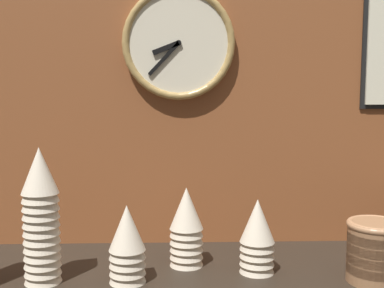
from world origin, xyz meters
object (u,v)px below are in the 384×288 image
cup_stack_center_left (127,244)px  wall_clock (179,43)px  cup_stack_left (41,216)px  cup_stack_center (186,227)px  bowl_stack_right (375,250)px  cup_stack_center_right (257,236)px

cup_stack_center_left → wall_clock: wall_clock is taller
cup_stack_left → cup_stack_center: bearing=16.2°
cup_stack_center_left → bowl_stack_right: cup_stack_center_left is taller
cup_stack_center_right → wall_clock: (-18.31, 21.28, 46.57)cm
bowl_stack_right → cup_stack_center_left: bearing=178.4°
cup_stack_center_left → bowl_stack_right: bearing=-1.6°
cup_stack_center_left → bowl_stack_right: 55.65cm
bowl_stack_right → cup_stack_center_right: bearing=165.9°
cup_stack_left → cup_stack_center_right: (49.02, 4.35, -6.47)cm
wall_clock → cup_stack_center_left: bearing=-114.1°
cup_stack_left → wall_clock: bearing=39.8°
bowl_stack_right → cup_stack_left: bearing=178.4°
cup_stack_center → bowl_stack_right: 43.79cm
cup_stack_left → bowl_stack_right: bearing=-1.6°
cup_stack_left → cup_stack_center_right: 49.64cm
cup_stack_left → bowl_stack_right: cup_stack_left is taller
cup_stack_center_left → cup_stack_center_right: same height
cup_stack_center → bowl_stack_right: cup_stack_center is taller
cup_stack_center_left → cup_stack_center: cup_stack_center is taller
cup_stack_center_left → bowl_stack_right: (55.61, -1.53, -1.47)cm
cup_stack_center_left → wall_clock: (11.71, 26.20, 46.57)cm
cup_stack_center → bowl_stack_right: bearing=-15.3°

